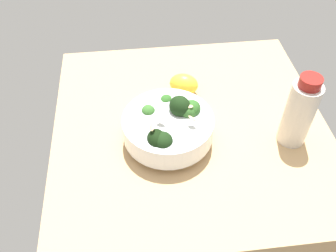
# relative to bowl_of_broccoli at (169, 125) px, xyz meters

# --- Properties ---
(ground_plane) EXTENTS (0.57, 0.57, 0.05)m
(ground_plane) POSITION_rel_bowl_of_broccoli_xyz_m (-0.04, 0.05, -0.06)
(ground_plane) COLOR tan
(bowl_of_broccoli) EXTENTS (0.18, 0.18, 0.10)m
(bowl_of_broccoli) POSITION_rel_bowl_of_broccoli_xyz_m (0.00, 0.00, 0.00)
(bowl_of_broccoli) COLOR white
(bowl_of_broccoli) RESTS_ON ground_plane
(lemon_wedge) EXTENTS (0.07, 0.08, 0.05)m
(lemon_wedge) POSITION_rel_bowl_of_broccoli_xyz_m (-0.14, 0.05, -0.02)
(lemon_wedge) COLOR yellow
(lemon_wedge) RESTS_ON ground_plane
(bottle_tall) EXTENTS (0.06, 0.06, 0.16)m
(bottle_tall) POSITION_rel_bowl_of_broccoli_xyz_m (0.03, 0.24, 0.03)
(bottle_tall) COLOR beige
(bottle_tall) RESTS_ON ground_plane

